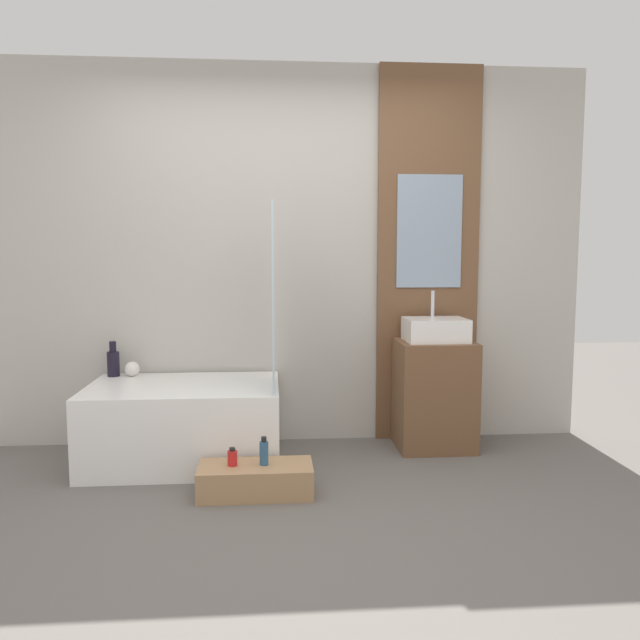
{
  "coord_description": "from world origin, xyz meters",
  "views": [
    {
      "loc": [
        -0.1,
        -2.78,
        1.32
      ],
      "look_at": [
        0.17,
        0.68,
        0.95
      ],
      "focal_mm": 35.0,
      "sensor_mm": 36.0,
      "label": 1
    }
  ],
  "objects_px": {
    "bottle_soap_secondary": "(264,452)",
    "bathtub": "(185,423)",
    "wooden_step_bench": "(256,480)",
    "sink": "(435,330)",
    "bottle_soap_primary": "(232,458)",
    "vase_tall_dark": "(113,362)",
    "vase_round_light": "(132,369)"
  },
  "relations": [
    {
      "from": "sink",
      "to": "vase_tall_dark",
      "type": "xyz_separation_m",
      "value": [
        -2.16,
        0.14,
        -0.22
      ]
    },
    {
      "from": "bottle_soap_secondary",
      "to": "vase_tall_dark",
      "type": "bearing_deg",
      "value": 138.75
    },
    {
      "from": "wooden_step_bench",
      "to": "sink",
      "type": "relative_size",
      "value": 1.55
    },
    {
      "from": "sink",
      "to": "bottle_soap_secondary",
      "type": "xyz_separation_m",
      "value": [
        -1.14,
        -0.74,
        -0.58
      ]
    },
    {
      "from": "wooden_step_bench",
      "to": "sink",
      "type": "bearing_deg",
      "value": 32.0
    },
    {
      "from": "sink",
      "to": "vase_round_light",
      "type": "distance_m",
      "value": 2.05
    },
    {
      "from": "vase_tall_dark",
      "to": "bottle_soap_secondary",
      "type": "xyz_separation_m",
      "value": [
        1.01,
        -0.89,
        -0.36
      ]
    },
    {
      "from": "wooden_step_bench",
      "to": "bottle_soap_primary",
      "type": "distance_m",
      "value": 0.18
    },
    {
      "from": "bottle_soap_primary",
      "to": "bottle_soap_secondary",
      "type": "xyz_separation_m",
      "value": [
        0.17,
        0.0,
        0.03
      ]
    },
    {
      "from": "bathtub",
      "to": "vase_tall_dark",
      "type": "relative_size",
      "value": 5.05
    },
    {
      "from": "bottle_soap_secondary",
      "to": "bathtub",
      "type": "bearing_deg",
      "value": 131.1
    },
    {
      "from": "bottle_soap_primary",
      "to": "sink",
      "type": "bearing_deg",
      "value": 29.49
    },
    {
      "from": "vase_tall_dark",
      "to": "bottle_soap_secondary",
      "type": "relative_size",
      "value": 1.5
    },
    {
      "from": "vase_tall_dark",
      "to": "sink",
      "type": "bearing_deg",
      "value": -3.82
    },
    {
      "from": "sink",
      "to": "vase_tall_dark",
      "type": "distance_m",
      "value": 2.17
    },
    {
      "from": "sink",
      "to": "bottle_soap_secondary",
      "type": "bearing_deg",
      "value": -146.96
    },
    {
      "from": "vase_tall_dark",
      "to": "bottle_soap_secondary",
      "type": "height_order",
      "value": "vase_tall_dark"
    },
    {
      "from": "vase_round_light",
      "to": "bottle_soap_secondary",
      "type": "relative_size",
      "value": 0.63
    },
    {
      "from": "wooden_step_bench",
      "to": "sink",
      "type": "xyz_separation_m",
      "value": [
        1.19,
        0.74,
        0.73
      ]
    },
    {
      "from": "bathtub",
      "to": "bottle_soap_secondary",
      "type": "distance_m",
      "value": 0.77
    },
    {
      "from": "bottle_soap_secondary",
      "to": "bottle_soap_primary",
      "type": "bearing_deg",
      "value": 180.0
    },
    {
      "from": "wooden_step_bench",
      "to": "sink",
      "type": "distance_m",
      "value": 1.58
    },
    {
      "from": "bathtub",
      "to": "bottle_soap_secondary",
      "type": "height_order",
      "value": "bathtub"
    },
    {
      "from": "wooden_step_bench",
      "to": "vase_tall_dark",
      "type": "distance_m",
      "value": 1.41
    },
    {
      "from": "bathtub",
      "to": "wooden_step_bench",
      "type": "bearing_deg",
      "value": -51.62
    },
    {
      "from": "wooden_step_bench",
      "to": "bottle_soap_secondary",
      "type": "bearing_deg",
      "value": 0.0
    },
    {
      "from": "vase_round_light",
      "to": "bathtub",
      "type": "bearing_deg",
      "value": -37.99
    },
    {
      "from": "bathtub",
      "to": "vase_round_light",
      "type": "xyz_separation_m",
      "value": [
        -0.38,
        0.3,
        0.3
      ]
    },
    {
      "from": "bathtub",
      "to": "wooden_step_bench",
      "type": "relative_size",
      "value": 1.9
    },
    {
      "from": "bathtub",
      "to": "sink",
      "type": "xyz_separation_m",
      "value": [
        1.65,
        0.16,
        0.56
      ]
    },
    {
      "from": "bathtub",
      "to": "vase_tall_dark",
      "type": "xyz_separation_m",
      "value": [
        -0.5,
        0.31,
        0.34
      ]
    },
    {
      "from": "vase_round_light",
      "to": "bottle_soap_secondary",
      "type": "xyz_separation_m",
      "value": [
        0.89,
        -0.88,
        -0.31
      ]
    }
  ]
}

